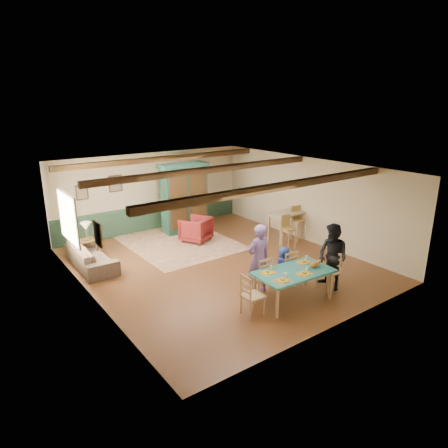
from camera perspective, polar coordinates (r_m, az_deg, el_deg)
floor at (r=11.23m, az=-0.78°, el=-5.76°), size 8.00×8.00×0.00m
wall_back at (r=14.13m, az=-10.23°, el=4.56°), size 7.00×0.02×2.70m
wall_left at (r=9.31m, az=-18.72°, el=-2.77°), size 0.02×8.00×2.70m
wall_right at (r=13.04m, az=11.89°, el=3.40°), size 0.02×8.00×2.70m
ceiling at (r=10.47m, az=-0.84°, el=7.96°), size 7.00×8.00×0.02m
wainscot_back at (r=14.34m, az=-10.00°, el=1.04°), size 6.95×0.03×0.90m
ceiling_beam_front at (r=8.74m, az=7.91°, el=5.32°), size 6.95×0.16×0.16m
ceiling_beam_mid at (r=10.81m, az=-2.07°, el=7.76°), size 6.95×0.16×0.16m
ceiling_beam_back at (r=13.03m, az=-8.56°, el=9.22°), size 6.95×0.16×0.16m
window_left at (r=10.83m, az=-21.44°, el=0.82°), size 0.06×1.60×1.30m
picture_left_wall at (r=8.65m, az=-17.56°, el=-1.37°), size 0.04×0.42×0.52m
picture_back_a at (r=13.52m, az=-15.24°, el=5.60°), size 0.45×0.04×0.55m
picture_back_b at (r=13.21m, az=-19.64°, el=4.27°), size 0.38×0.04×0.48m
dining_table at (r=9.27m, az=9.81°, el=-8.74°), size 1.82×1.08×0.74m
dining_chair_far_left at (r=9.48m, az=5.18°, el=-7.28°), size 0.44×0.46×0.93m
dining_chair_far_right at (r=9.95m, az=8.79°, el=-6.21°), size 0.44×0.46×0.93m
dining_chair_end_left at (r=8.57m, az=4.14°, el=-10.05°), size 0.46×0.44×0.93m
dining_chair_end_right at (r=9.97m, az=14.70°, el=-6.54°), size 0.46×0.44×0.93m
person_man at (r=9.39m, az=4.95°, el=-5.00°), size 0.64×0.44×1.69m
person_woman at (r=9.91m, az=15.24°, el=-4.58°), size 0.66×0.82×1.62m
person_child at (r=9.99m, az=8.50°, el=-5.92°), size 0.50×0.34×0.99m
cat at (r=9.37m, az=12.82°, el=-5.58°), size 0.36×0.16×0.18m
place_setting_near_left at (r=8.60m, az=8.36°, el=-7.71°), size 0.41×0.32×0.11m
place_setting_near_center at (r=9.00m, az=11.47°, el=-6.71°), size 0.41×0.32×0.11m
place_setting_far_left at (r=8.94m, az=6.30°, el=-6.62°), size 0.41×0.32×0.11m
place_setting_far_right at (r=9.61m, az=11.36°, el=-5.12°), size 0.41×0.32×0.11m
area_rug at (r=12.94m, az=-6.33°, el=-2.66°), size 3.14×3.71×0.01m
armoire at (r=13.78m, az=-5.69°, el=3.72°), size 1.70×0.74×2.37m
armchair at (r=12.96m, az=-4.05°, el=-0.74°), size 1.15×1.16×0.79m
sofa at (r=11.53m, az=-18.44°, el=-4.38°), size 0.89×2.18×0.63m
end_table at (r=12.19m, az=-18.83°, el=-3.41°), size 0.47×0.47×0.57m
table_lamp at (r=12.01m, az=-19.08°, el=-0.97°), size 0.29×0.29×0.52m
counter_table at (r=13.06m, az=8.74°, el=-0.40°), size 1.19×0.76×0.95m
bar_stool_left at (r=12.30m, az=9.26°, el=-1.25°), size 0.39×0.43×1.07m
bar_stool_right at (r=13.13m, az=10.60°, el=0.03°), size 0.45×0.49×1.13m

